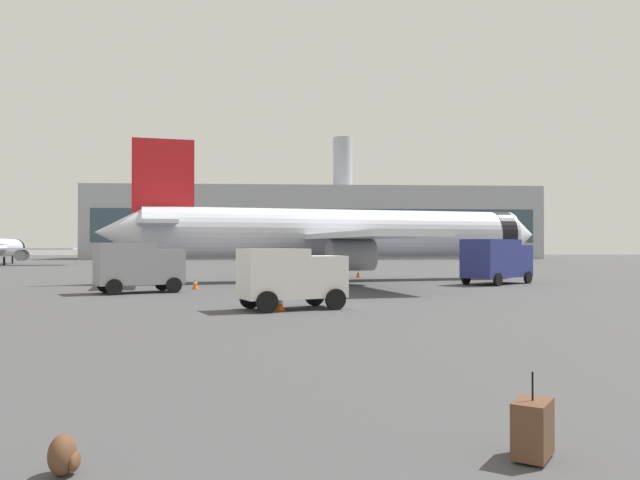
{
  "coord_description": "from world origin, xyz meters",
  "views": [
    {
      "loc": [
        -0.02,
        -2.26,
        2.68
      ],
      "look_at": [
        1.83,
        27.64,
        3.0
      ],
      "focal_mm": 34.75,
      "sensor_mm": 36.0,
      "label": 1
    }
  ],
  "objects": [
    {
      "name": "airplane_at_gate",
      "position": [
        4.35,
        46.02,
        3.66
      ],
      "size": [
        35.53,
        32.29,
        10.5
      ],
      "color": "silver",
      "rests_on": "ground"
    },
    {
      "name": "traveller_backpack",
      "position": [
        -2.57,
        5.17,
        0.23
      ],
      "size": [
        0.36,
        0.4,
        0.48
      ],
      "color": "brown",
      "rests_on": "ground"
    },
    {
      "name": "safety_cone_near",
      "position": [
        -5.45,
        37.08,
        0.34
      ],
      "size": [
        0.44,
        0.44,
        0.69
      ],
      "color": "#F2590C",
      "rests_on": "ground"
    },
    {
      "name": "service_truck",
      "position": [
        -8.33,
        34.19,
        1.61
      ],
      "size": [
        5.27,
        4.19,
        2.9
      ],
      "color": "gray",
      "rests_on": "ground"
    },
    {
      "name": "fuel_truck",
      "position": [
        15.34,
        41.11,
        1.77
      ],
      "size": [
        6.12,
        5.72,
        3.2
      ],
      "color": "navy",
      "rests_on": "ground"
    },
    {
      "name": "rolling_suitcase",
      "position": [
        3.13,
        5.35,
        0.39
      ],
      "size": [
        0.7,
        0.75,
        1.1
      ],
      "color": "brown",
      "rests_on": "ground"
    },
    {
      "name": "safety_cone_outer",
      "position": [
        -9.33,
        49.93,
        0.38
      ],
      "size": [
        0.44,
        0.44,
        0.76
      ],
      "color": "#F2590C",
      "rests_on": "ground"
    },
    {
      "name": "safety_cone_far",
      "position": [
        6.64,
        51.2,
        0.39
      ],
      "size": [
        0.44,
        0.44,
        0.8
      ],
      "color": "#F2590C",
      "rests_on": "ground"
    },
    {
      "name": "terminal_building",
      "position": [
        7.35,
        139.82,
        8.04
      ],
      "size": [
        99.15,
        22.3,
        27.89
      ],
      "color": "#9EA3AD",
      "rests_on": "ground"
    },
    {
      "name": "safety_cone_mid",
      "position": [
        -0.09,
        23.58,
        0.3
      ],
      "size": [
        0.44,
        0.44,
        0.61
      ],
      "color": "#F2590C",
      "rests_on": "ground"
    },
    {
      "name": "cargo_van",
      "position": [
        0.37,
        24.17,
        1.45
      ],
      "size": [
        4.83,
        3.63,
        2.6
      ],
      "color": "white",
      "rests_on": "ground"
    }
  ]
}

